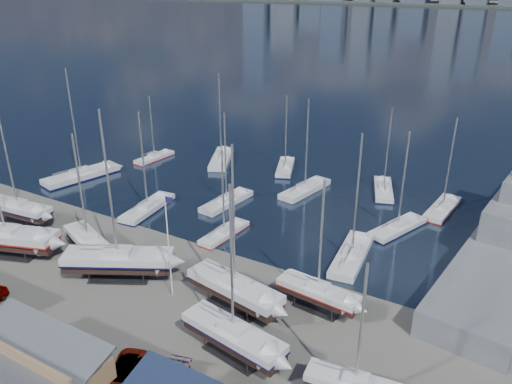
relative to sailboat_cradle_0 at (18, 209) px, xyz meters
The scene contains 25 objects.
ground 26.13m from the sailboat_cradle_0, ahead, with size 1400.00×1400.00×0.00m, color #605E59.
water 308.25m from the sailboat_cradle_0, 85.18° to the left, with size 1400.00×600.00×0.40m, color #192839.
shed_grey 32.02m from the sailboat_cradle_0, 36.06° to the right, with size 12.60×8.40×4.17m.
sailboat_cradle_0 is the anchor object (origin of this frame).
sailboat_cradle_1 8.44m from the sailboat_cradle_0, 44.54° to the right, with size 12.53×7.12×19.26m.
sailboat_cradle_2 14.74m from the sailboat_cradle_0, ahead, with size 9.39×5.69×14.93m.
sailboat_cradle_3 21.00m from the sailboat_cradle_0, ahead, with size 11.83×8.34×18.62m.
sailboat_cradle_4 34.37m from the sailboat_cradle_0, ahead, with size 10.72×4.68×16.86m.
sailboat_cradle_5 38.52m from the sailboat_cradle_0, 10.62° to the right, with size 10.22×4.35×16.00m.
sailboat_cradle_6 41.61m from the sailboat_cradle_0, ahead, with size 8.53×3.14×13.67m.
sailboat_moored_0 16.03m from the sailboat_cradle_0, 108.81° to the left, with size 6.33×12.79×18.42m.
sailboat_moored_1 28.01m from the sailboat_cradle_0, 91.90° to the left, with size 3.00×8.16×11.93m.
sailboat_moored_2 34.44m from the sailboat_cradle_0, 73.05° to the left, with size 7.25×10.94×16.13m.
sailboat_moored_3 16.63m from the sailboat_cradle_0, 42.36° to the left, with size 3.81×10.13×14.79m.
sailboat_moored_4 27.65m from the sailboat_cradle_0, 41.92° to the left, with size 3.61×9.53×14.04m.
sailboat_moored_5 41.10m from the sailboat_cradle_0, 58.34° to the left, with size 5.48×9.11×13.18m.
sailboat_moored_6 27.50m from the sailboat_cradle_0, 22.29° to the left, with size 2.87×8.08×11.84m.
sailboat_moored_7 39.95m from the sailboat_cradle_0, 44.60° to the left, with size 4.56×10.25×14.96m.
sailboat_moored_8 51.43m from the sailboat_cradle_0, 41.17° to the left, with size 5.39×9.47×13.66m.
sailboat_moored_9 43.28m from the sailboat_cradle_0, 17.54° to the left, with size 4.03×10.74×15.84m.
sailboat_moored_10 49.43m from the sailboat_cradle_0, 27.25° to the left, with size 5.64×9.58×13.84m.
sailboat_moored_11 57.18m from the sailboat_cradle_0, 33.33° to the left, with size 3.60×9.58×13.99m.
car_b 30.34m from the sailboat_cradle_0, 28.18° to the right, with size 1.72×4.93×1.62m, color gray.
car_c 35.00m from the sailboat_cradle_0, 23.99° to the right, with size 2.60×5.63×1.56m, color gray.
flagpole 28.36m from the sailboat_cradle_0, ahead, with size 1.01×0.12×11.40m.
Camera 1 is at (30.58, -42.69, 30.15)m, focal length 35.00 mm.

